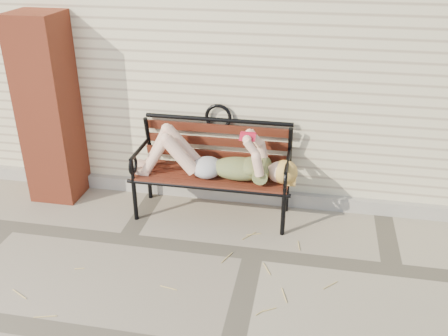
# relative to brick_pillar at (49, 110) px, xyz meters

# --- Properties ---
(ground) EXTENTS (80.00, 80.00, 0.00)m
(ground) POSITION_rel_brick_pillar_xyz_m (2.30, -0.75, -1.00)
(ground) COLOR gray
(ground) RESTS_ON ground
(house_wall) EXTENTS (8.00, 4.00, 3.00)m
(house_wall) POSITION_rel_brick_pillar_xyz_m (2.30, 2.25, 0.50)
(house_wall) COLOR beige
(house_wall) RESTS_ON ground
(foundation_strip) EXTENTS (8.00, 0.10, 0.15)m
(foundation_strip) POSITION_rel_brick_pillar_xyz_m (2.30, 0.22, -0.93)
(foundation_strip) COLOR #9F9B90
(foundation_strip) RESTS_ON ground
(brick_pillar) EXTENTS (0.50, 0.50, 2.00)m
(brick_pillar) POSITION_rel_brick_pillar_xyz_m (0.00, 0.00, 0.00)
(brick_pillar) COLOR #A03D24
(brick_pillar) RESTS_ON ground
(garden_bench) EXTENTS (1.72, 0.68, 1.11)m
(garden_bench) POSITION_rel_brick_pillar_xyz_m (1.78, -0.03, -0.38)
(garden_bench) COLOR black
(garden_bench) RESTS_ON ground
(reading_woman) EXTENTS (1.62, 0.37, 0.51)m
(reading_woman) POSITION_rel_brick_pillar_xyz_m (1.79, -0.17, -0.34)
(reading_woman) COLOR #093845
(reading_woman) RESTS_ON ground
(straw_scatter) EXTENTS (2.70, 1.65, 0.01)m
(straw_scatter) POSITION_rel_brick_pillar_xyz_m (1.21, -1.12, -0.99)
(straw_scatter) COLOR tan
(straw_scatter) RESTS_ON ground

